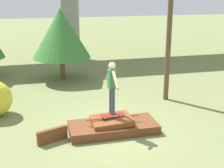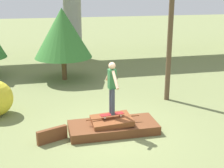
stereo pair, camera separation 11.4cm
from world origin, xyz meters
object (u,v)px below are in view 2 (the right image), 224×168
(skateboard, at_px, (112,114))
(utility_pole, at_px, (171,17))
(tree_behind_right, at_px, (63,33))
(skater, at_px, (112,85))

(skateboard, height_order, utility_pole, utility_pole)
(utility_pole, height_order, tree_behind_right, utility_pole)
(skateboard, bearing_deg, utility_pole, 39.84)
(skater, bearing_deg, tree_behind_right, 98.90)
(utility_pole, xyz_separation_m, tree_behind_right, (-3.82, 3.85, -1.01))
(skater, distance_m, tree_behind_right, 6.34)
(skateboard, xyz_separation_m, skater, (0.00, -0.00, 0.97))
(skateboard, distance_m, utility_pole, 4.60)
(skateboard, relative_size, skater, 0.46)
(utility_pole, relative_size, tree_behind_right, 1.83)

